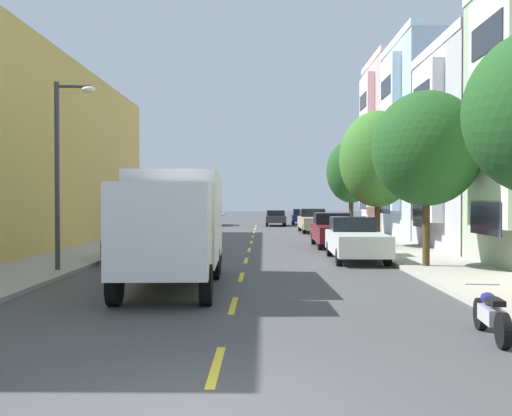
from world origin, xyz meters
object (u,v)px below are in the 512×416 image
object	(u,v)px
street_tree_second	(427,149)
parked_pickup_white	(356,240)
street_tree_farthest	(351,171)
parked_suv_teal	(210,215)
parked_pickup_burgundy	(334,231)
parked_pickup_champagne	(314,221)
moving_charcoal_sedan	(276,218)
parked_wagon_forest	(140,240)
street_tree_third	(378,159)
parked_wagon_navy	(301,216)
parked_motorcycle	(491,315)
street_lamp	(62,160)
delivery_box_truck	(175,221)
parked_sedan_red	(176,229)

from	to	relation	value
street_tree_second	parked_pickup_white	world-z (taller)	street_tree_second
street_tree_farthest	parked_suv_teal	size ratio (longest dim) A/B	1.27
street_tree_second	parked_pickup_burgundy	bearing A→B (deg)	101.89
parked_pickup_champagne	moving_charcoal_sedan	world-z (taller)	parked_pickup_champagne
street_tree_second	moving_charcoal_sedan	xyz separation A→B (m)	(-4.60, 33.45, -3.49)
parked_pickup_champagne	parked_wagon_forest	distance (m)	21.74
street_tree_third	parked_pickup_champagne	bearing A→B (deg)	98.05
street_tree_farthest	street_tree_third	bearing A→B (deg)	-90.00
parked_pickup_white	parked_wagon_navy	bearing A→B (deg)	90.12
parked_pickup_burgundy	parked_motorcycle	world-z (taller)	parked_pickup_burgundy
parked_pickup_champagne	parked_wagon_forest	bearing A→B (deg)	-113.63
street_lamp	parked_wagon_navy	distance (m)	39.29
parked_suv_teal	parked_motorcycle	bearing A→B (deg)	-78.49
parked_motorcycle	delivery_box_truck	bearing A→B (deg)	136.26
parked_wagon_navy	parked_pickup_champagne	bearing A→B (deg)	-89.74
parked_wagon_forest	parked_wagon_navy	xyz separation A→B (m)	(8.65, 33.37, 0.00)
street_tree_farthest	parked_motorcycle	xyz separation A→B (m)	(-1.65, -28.03, -3.85)
parked_sedan_red	moving_charcoal_sedan	bearing A→B (deg)	73.53
street_tree_third	parked_pickup_burgundy	world-z (taller)	street_tree_third
parked_pickup_white	parked_pickup_burgundy	world-z (taller)	same
street_lamp	parked_pickup_burgundy	world-z (taller)	street_lamp
street_tree_third	parked_sedan_red	size ratio (longest dim) A/B	1.49
delivery_box_truck	moving_charcoal_sedan	bearing A→B (deg)	84.49
parked_pickup_burgundy	parked_wagon_forest	bearing A→B (deg)	-141.75
street_lamp	parked_wagon_forest	xyz separation A→B (m)	(1.63, 4.43, -2.96)
parked_wagon_forest	parked_pickup_burgundy	world-z (taller)	parked_pickup_burgundy
delivery_box_truck	moving_charcoal_sedan	xyz separation A→B (m)	(3.61, 37.42, -1.11)
street_tree_third	street_tree_farthest	xyz separation A→B (m)	(-0.00, 8.89, -0.21)
street_tree_farthest	parked_sedan_red	size ratio (longest dim) A/B	1.37
street_tree_second	parked_pickup_champagne	distance (m)	23.32
parked_wagon_forest	parked_suv_teal	bearing A→B (deg)	90.03
street_tree_second	street_tree_third	bearing A→B (deg)	90.00
parked_pickup_champagne	parked_motorcycle	xyz separation A→B (m)	(0.34, -33.23, -0.42)
parked_pickup_champagne	parked_sedan_red	distance (m)	13.31
delivery_box_truck	parked_motorcycle	bearing A→B (deg)	-43.74
parked_wagon_navy	parked_motorcycle	xyz separation A→B (m)	(0.41, -46.69, -0.39)
parked_pickup_white	parked_wagon_navy	size ratio (longest dim) A/B	1.12
parked_suv_teal	parked_wagon_navy	xyz separation A→B (m)	(8.67, 2.12, -0.18)
parked_suv_teal	parked_sedan_red	world-z (taller)	parked_suv_teal
moving_charcoal_sedan	parked_pickup_burgundy	bearing A→B (deg)	-83.89
street_tree_third	parked_pickup_burgundy	distance (m)	4.30
delivery_box_truck	parked_sedan_red	xyz separation A→B (m)	(-2.47, 16.87, -1.11)
delivery_box_truck	parked_wagon_navy	world-z (taller)	delivery_box_truck
parked_sedan_red	parked_wagon_navy	xyz separation A→B (m)	(8.62, 23.55, 0.05)
street_tree_second	street_lamp	bearing A→B (deg)	-173.68
street_lamp	parked_sedan_red	size ratio (longest dim) A/B	1.37
street_tree_third	delivery_box_truck	distance (m)	15.48
parked_wagon_forest	parked_pickup_champagne	bearing A→B (deg)	66.37
parked_motorcycle	parked_suv_teal	bearing A→B (deg)	101.51
moving_charcoal_sedan	delivery_box_truck	bearing A→B (deg)	-95.51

